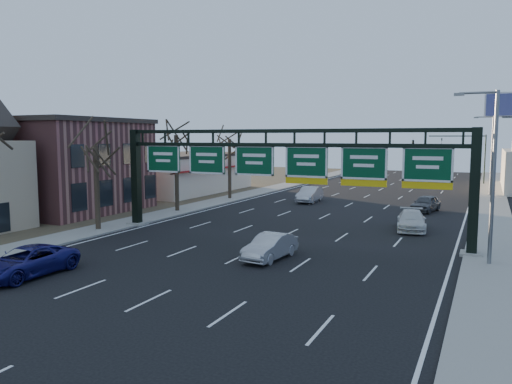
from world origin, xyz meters
The scene contains 19 objects.
ground centered at (0.00, 0.00, 0.00)m, with size 160.00×160.00×0.00m, color black.
sidewalk_left centered at (-12.80, 20.00, 0.06)m, with size 3.00×120.00×0.12m, color gray.
sidewalk_right centered at (12.80, 20.00, 0.06)m, with size 3.00×120.00×0.12m, color gray.
dirt_strip_left centered at (-25.00, 20.00, 0.03)m, with size 21.00×120.00×0.06m, color #473D2B.
lane_markings centered at (0.00, 20.00, 0.01)m, with size 21.60×120.00×0.01m, color white.
sign_gantry centered at (0.16, 8.00, 4.63)m, with size 24.60×1.20×7.20m.
brick_block centered at (-21.50, 11.00, 4.16)m, with size 10.40×12.40×8.30m.
cream_strip centered at (-21.48, 29.00, 2.36)m, with size 10.90×18.40×4.70m.
tree_gantry centered at (-12.80, 5.00, 7.11)m, with size 3.60×3.60×8.48m.
tree_mid centered at (-12.80, 15.00, 7.85)m, with size 3.60×3.60×9.24m.
tree_far centered at (-12.80, 25.00, 7.48)m, with size 3.60×3.60×8.86m.
streetlight_near centered at (12.47, 6.00, 5.08)m, with size 2.15×0.22×9.00m.
streetlight_far centered at (12.47, 40.00, 5.08)m, with size 2.15×0.22×9.00m.
traffic_signal_mast centered at (5.69, 55.00, 5.50)m, with size 10.16×0.54×7.00m.
car_blue_suv centered at (-7.54, -5.58, 0.71)m, with size 2.35×5.10×1.42m, color navy.
car_silver_sedan centered at (1.71, 2.48, 0.69)m, with size 1.46×4.17×1.38m, color #A8A9AD.
car_white_wagon centered at (7.50, 14.68, 0.70)m, with size 1.96×4.81×1.40m, color silver.
car_grey_far centered at (7.38, 24.43, 0.73)m, with size 1.73×4.30×1.47m, color #47494C.
car_silver_distant centered at (-4.21, 26.33, 0.78)m, with size 1.66×4.76×1.57m, color #B4B4B9.
Camera 1 is at (12.37, -22.09, 6.66)m, focal length 35.00 mm.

